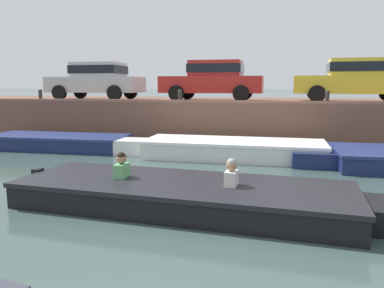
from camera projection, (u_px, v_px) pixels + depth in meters
name	position (u px, v px, depth m)	size (l,w,h in m)	color
ground_plane	(222.00, 195.00, 7.53)	(400.00, 400.00, 0.00)	#384C47
far_quay_wall	(253.00, 119.00, 15.67)	(60.00, 6.00, 1.60)	brown
far_wall_coping	(247.00, 102.00, 12.77)	(60.00, 0.24, 0.08)	brown
boat_moored_west_navy	(64.00, 142.00, 12.91)	(5.76, 1.85, 0.49)	navy
boat_moored_central_white	(224.00, 149.00, 11.39)	(6.44, 1.86, 0.55)	white
motorboat_passing	(197.00, 196.00, 6.68)	(7.38, 2.37, 0.96)	black
car_leftmost_silver	(97.00, 79.00, 15.89)	(3.95, 1.94, 1.54)	#B7BABC
car_left_inner_red	(214.00, 79.00, 14.77)	(3.97, 2.01, 1.54)	#B2231E
car_centre_yellow	(357.00, 78.00, 13.60)	(4.34, 2.14, 1.54)	yellow
mooring_bollard_west	(40.00, 94.00, 14.66)	(0.15, 0.15, 0.45)	#2D2B28
mooring_bollard_mid	(180.00, 95.00, 13.40)	(0.15, 0.15, 0.45)	#2D2B28
mooring_bollard_east	(327.00, 96.00, 12.29)	(0.15, 0.15, 0.45)	#2D2B28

